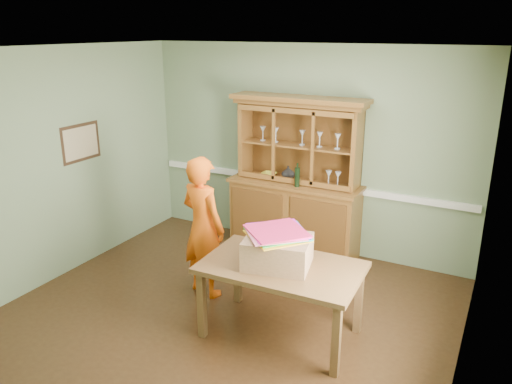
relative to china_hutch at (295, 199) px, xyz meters
The scene contains 14 objects.
floor 1.91m from the china_hutch, 89.52° to the right, with size 4.50×4.50×0.00m, color #412914.
ceiling 2.65m from the china_hutch, 89.52° to the right, with size 4.50×4.50×0.00m, color white.
wall_back 0.66m from the china_hutch, 86.35° to the left, with size 4.50×4.50×0.00m, color gray.
wall_left 2.92m from the china_hutch, 141.69° to the right, with size 4.00×4.00×0.00m, color gray.
wall_right 2.94m from the china_hutch, 37.94° to the right, with size 4.00×4.00×0.00m, color gray.
wall_front 3.82m from the china_hutch, 89.77° to the right, with size 4.50×4.50×0.00m, color gray.
chair_rail 0.27m from the china_hutch, 85.92° to the left, with size 4.41×0.05×0.08m, color white.
framed_map 2.78m from the china_hutch, 146.50° to the right, with size 0.03×0.60×0.46m.
window_panel 3.15m from the china_hutch, 42.63° to the right, with size 0.03×0.96×1.36m.
china_hutch is the anchor object (origin of this frame).
dining_table 1.97m from the china_hutch, 70.37° to the right, with size 1.52×0.95×0.75m.
cardboard_box 1.99m from the china_hutch, 71.46° to the right, with size 0.60×0.48×0.28m, color #AA7C57.
kite_stack 1.95m from the china_hutch, 71.99° to the right, with size 0.70×0.70×0.05m.
person 1.57m from the china_hutch, 106.71° to the right, with size 0.58×0.38×1.59m, color #FF6110.
Camera 1 is at (2.41, -3.96, 2.88)m, focal length 35.00 mm.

